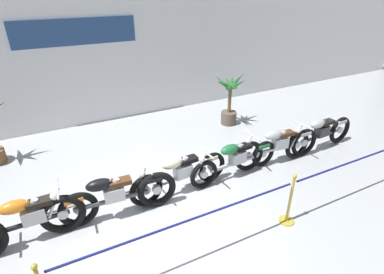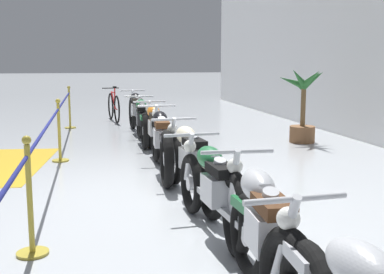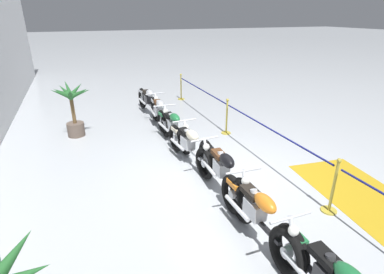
# 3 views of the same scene
# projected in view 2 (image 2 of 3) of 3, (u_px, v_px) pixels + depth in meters

# --- Properties ---
(ground_plane) EXTENTS (120.00, 120.00, 0.00)m
(ground_plane) POSITION_uv_depth(u_px,v_px,m) (134.00, 186.00, 6.48)
(ground_plane) COLOR #B2B7BC
(motorcycle_black_0) EXTENTS (2.32, 0.62, 0.97)m
(motorcycle_black_0) POSITION_uv_depth(u_px,v_px,m) (137.00, 112.00, 11.16)
(motorcycle_black_0) COLOR black
(motorcycle_black_0) RESTS_ON ground
(motorcycle_green_1) EXTENTS (2.18, 0.62, 0.93)m
(motorcycle_green_1) POSITION_uv_depth(u_px,v_px,m) (142.00, 121.00, 9.86)
(motorcycle_green_1) COLOR black
(motorcycle_green_1) RESTS_ON ground
(motorcycle_orange_2) EXTENTS (2.19, 0.62, 0.93)m
(motorcycle_orange_2) POSITION_uv_depth(u_px,v_px,m) (155.00, 131.00, 8.48)
(motorcycle_orange_2) COLOR black
(motorcycle_orange_2) RESTS_ON ground
(motorcycle_black_3) EXTENTS (2.48, 0.62, 0.97)m
(motorcycle_black_3) POSITION_uv_depth(u_px,v_px,m) (161.00, 142.00, 7.18)
(motorcycle_black_3) COLOR black
(motorcycle_black_3) RESTS_ON ground
(motorcycle_cream_4) EXTENTS (2.25, 0.62, 0.93)m
(motorcycle_cream_4) POSITION_uv_depth(u_px,v_px,m) (190.00, 162.00, 5.81)
(motorcycle_cream_4) COLOR black
(motorcycle_cream_4) RESTS_ON ground
(motorcycle_green_5) EXTENTS (2.34, 0.62, 0.91)m
(motorcycle_green_5) POSITION_uv_depth(u_px,v_px,m) (215.00, 192.00, 4.52)
(motorcycle_green_5) COLOR black
(motorcycle_green_5) RESTS_ON ground
(motorcycle_silver_6) EXTENTS (2.37, 0.62, 0.95)m
(motorcycle_silver_6) POSITION_uv_depth(u_px,v_px,m) (264.00, 236.00, 3.33)
(motorcycle_silver_6) COLOR black
(motorcycle_silver_6) RESTS_ON ground
(bicycle) EXTENTS (1.77, 0.48, 0.98)m
(bicycle) POSITION_uv_depth(u_px,v_px,m) (114.00, 107.00, 13.38)
(bicycle) COLOR black
(bicycle) RESTS_ON ground
(potted_palm_right_of_row) EXTENTS (1.15, 1.03, 1.58)m
(potted_palm_right_of_row) POSITION_uv_depth(u_px,v_px,m) (303.00, 107.00, 9.85)
(potted_palm_right_of_row) COLOR brown
(potted_palm_right_of_row) RESTS_ON ground
(stanchion_far_left) EXTENTS (12.20, 0.28, 1.05)m
(stanchion_far_left) POSITION_uv_depth(u_px,v_px,m) (56.00, 120.00, 7.49)
(stanchion_far_left) COLOR gold
(stanchion_far_left) RESTS_ON ground
(stanchion_mid_left) EXTENTS (0.28, 0.28, 1.05)m
(stanchion_mid_left) POSITION_uv_depth(u_px,v_px,m) (60.00, 140.00, 8.05)
(stanchion_mid_left) COLOR gold
(stanchion_mid_left) RESTS_ON ground
(stanchion_mid_right) EXTENTS (0.28, 0.28, 1.05)m
(stanchion_mid_right) POSITION_uv_depth(u_px,v_px,m) (31.00, 215.00, 4.16)
(stanchion_mid_right) COLOR gold
(stanchion_mid_right) RESTS_ON ground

